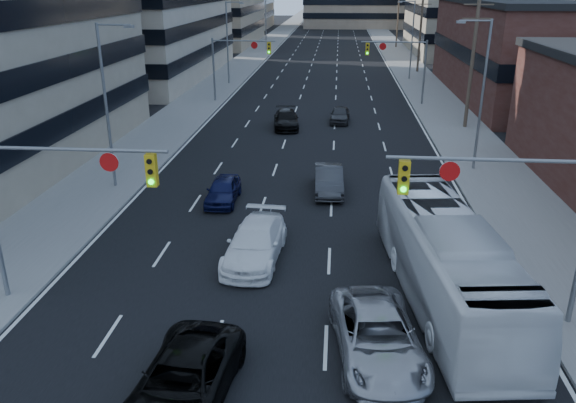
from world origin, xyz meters
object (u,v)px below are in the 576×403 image
(white_van, at_px, (255,243))
(silver_suv, at_px, (377,336))
(transit_bus, at_px, (446,260))
(sedan_blue, at_px, (223,190))
(black_pickup, at_px, (183,381))

(white_van, relative_size, silver_suv, 0.97)
(transit_bus, relative_size, sedan_blue, 3.03)
(transit_bus, xyz_separation_m, sedan_blue, (-9.95, 9.04, -0.97))
(silver_suv, xyz_separation_m, sedan_blue, (-7.33, 12.71, -0.10))
(transit_bus, bearing_deg, white_van, 153.70)
(black_pickup, xyz_separation_m, white_van, (0.73, 8.80, 0.03))
(black_pickup, distance_m, transit_bus, 10.21)
(white_van, bearing_deg, sedan_blue, 116.04)
(black_pickup, relative_size, transit_bus, 0.45)
(black_pickup, height_order, sedan_blue, black_pickup)
(black_pickup, height_order, transit_bus, transit_bus)
(white_van, bearing_deg, black_pickup, -90.94)
(silver_suv, height_order, sedan_blue, silver_suv)
(white_van, relative_size, sedan_blue, 1.36)
(white_van, xyz_separation_m, sedan_blue, (-2.64, 6.46, -0.10))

